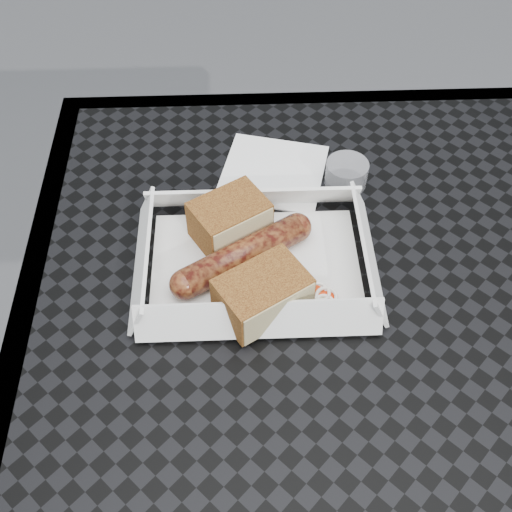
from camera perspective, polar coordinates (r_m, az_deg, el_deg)
The scene contains 9 objects.
patio_table at distance 0.71m, azimuth 12.52°, elevation -10.40°, with size 0.80×0.80×0.74m.
food_tray at distance 0.68m, azimuth -0.03°, elevation -0.85°, with size 0.22×0.15×0.00m, color white.
bratwurst at distance 0.67m, azimuth -1.17°, elevation 0.10°, with size 0.15×0.10×0.03m.
bread_near at distance 0.69m, azimuth -2.35°, elevation 3.22°, with size 0.08×0.06×0.05m, color brown.
bread_far at distance 0.63m, azimuth 0.59°, elevation -3.39°, with size 0.09×0.06×0.04m, color brown.
veg_garnish at distance 0.65m, azimuth 5.42°, elevation -4.11°, with size 0.03×0.03×0.00m.
napkin at distance 0.78m, azimuth 1.52°, elevation 7.45°, with size 0.12×0.12×0.00m, color white.
condiment_cup_sauce at distance 0.70m, azimuth -3.03°, elevation 2.55°, with size 0.05×0.05×0.03m, color maroon.
condiment_cup_empty at distance 0.77m, azimuth 8.04°, elevation 7.27°, with size 0.05×0.05×0.03m, color silver.
Camera 1 is at (-0.17, -0.33, 1.28)m, focal length 45.00 mm.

